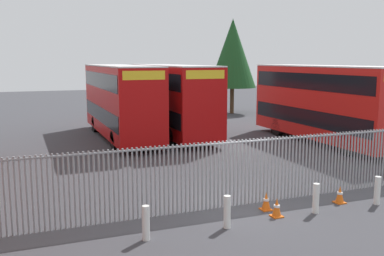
{
  "coord_description": "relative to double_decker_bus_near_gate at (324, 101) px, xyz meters",
  "views": [
    {
      "loc": [
        -6.47,
        -12.34,
        4.76
      ],
      "look_at": [
        0.0,
        4.0,
        2.0
      ],
      "focal_mm": 40.95,
      "sensor_mm": 36.0,
      "label": 1
    }
  ],
  "objects": [
    {
      "name": "bollard_far_right",
      "position": [
        -5.32,
        -9.67,
        -1.95
      ],
      "size": [
        0.2,
        0.2,
        0.95
      ],
      "primitive_type": "cylinder",
      "color": "silver",
      "rests_on": "ground"
    },
    {
      "name": "palisade_fence",
      "position": [
        -10.08,
        -8.05,
        -1.24
      ],
      "size": [
        16.41,
        0.14,
        2.35
      ],
      "color": "gray",
      "rests_on": "ground"
    },
    {
      "name": "double_decker_bus_near_gate",
      "position": [
        0.0,
        0.0,
        0.0
      ],
      "size": [
        2.54,
        10.81,
        4.42
      ],
      "color": "red",
      "rests_on": "ground"
    },
    {
      "name": "traffic_cone_mid_forecourt",
      "position": [
        -6.37,
        -9.1,
        -2.13
      ],
      "size": [
        0.34,
        0.34,
        0.59
      ],
      "color": "orange",
      "rests_on": "ground"
    },
    {
      "name": "ground_plane",
      "position": [
        -9.69,
        -0.05,
        -2.42
      ],
      "size": [
        100.0,
        100.0,
        0.0
      ],
      "primitive_type": "plane",
      "color": "#3D3D42"
    },
    {
      "name": "traffic_cone_by_gate",
      "position": [
        -9.02,
        -8.8,
        -2.13
      ],
      "size": [
        0.34,
        0.34,
        0.59
      ],
      "color": "orange",
      "rests_on": "ground"
    },
    {
      "name": "bollard_near_left",
      "position": [
        -13.23,
        -9.67,
        -1.95
      ],
      "size": [
        0.2,
        0.2,
        0.95
      ],
      "primitive_type": "cylinder",
      "color": "silver",
      "rests_on": "ground"
    },
    {
      "name": "tree_tall_back",
      "position": [
        1.45,
        14.43,
        2.85
      ],
      "size": [
        4.17,
        4.17,
        8.27
      ],
      "color": "#4C3823",
      "rests_on": "ground"
    },
    {
      "name": "double_decker_bus_behind_fence_left",
      "position": [
        -10.5,
        5.61,
        0.0
      ],
      "size": [
        2.54,
        10.81,
        4.42
      ],
      "color": "#B70C0C",
      "rests_on": "ground"
    },
    {
      "name": "bollard_near_right",
      "position": [
        -7.73,
        -9.61,
        -1.95
      ],
      "size": [
        0.2,
        0.2,
        0.95
      ],
      "primitive_type": "cylinder",
      "color": "silver",
      "rests_on": "ground"
    },
    {
      "name": "bollard_center_front",
      "position": [
        -10.85,
        -9.69,
        -1.95
      ],
      "size": [
        0.2,
        0.2,
        0.95
      ],
      "primitive_type": "cylinder",
      "color": "silver",
      "rests_on": "ground"
    },
    {
      "name": "traffic_cone_near_kerb",
      "position": [
        -9.04,
        -9.45,
        -2.13
      ],
      "size": [
        0.34,
        0.34,
        0.59
      ],
      "color": "orange",
      "rests_on": "ground"
    },
    {
      "name": "double_decker_bus_behind_fence_right",
      "position": [
        -7.29,
        5.54,
        0.0
      ],
      "size": [
        2.54,
        10.81,
        4.42
      ],
      "color": "#B70C0C",
      "rests_on": "ground"
    }
  ]
}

